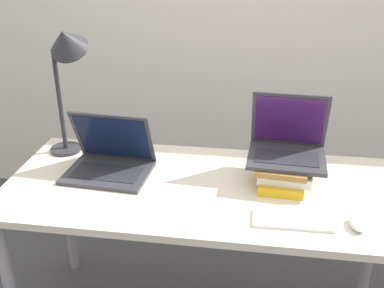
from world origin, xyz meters
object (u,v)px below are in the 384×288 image
(laptop_left, at_px, (110,161))
(wireless_keyboard, at_px, (293,220))
(desk_lamp, at_px, (65,56))
(laptop_on_books, at_px, (287,145))
(book_stack, at_px, (283,172))
(mouse, at_px, (358,223))

(laptop_left, height_order, wireless_keyboard, laptop_left)
(wireless_keyboard, xyz_separation_m, desk_lamp, (-0.94, 0.39, 0.45))
(laptop_on_books, height_order, desk_lamp, desk_lamp)
(desk_lamp, bearing_deg, laptop_on_books, -4.64)
(book_stack, bearing_deg, desk_lamp, 172.49)
(desk_lamp, bearing_deg, laptop_left, -33.36)
(laptop_left, bearing_deg, laptop_on_books, 4.40)
(laptop_left, relative_size, wireless_keyboard, 1.28)
(book_stack, relative_size, desk_lamp, 0.45)
(laptop_left, distance_m, mouse, 0.99)
(book_stack, height_order, laptop_on_books, laptop_on_books)
(mouse, bearing_deg, laptop_left, 164.87)
(book_stack, height_order, desk_lamp, desk_lamp)
(book_stack, height_order, mouse, book_stack)
(laptop_on_books, xyz_separation_m, mouse, (0.23, -0.31, -0.13))
(wireless_keyboard, distance_m, desk_lamp, 1.11)
(laptop_on_books, distance_m, desk_lamp, 0.97)
(laptop_on_books, distance_m, mouse, 0.41)
(laptop_on_books, height_order, mouse, laptop_on_books)
(wireless_keyboard, relative_size, desk_lamp, 0.46)
(mouse, bearing_deg, laptop_on_books, 126.72)
(desk_lamp, bearing_deg, book_stack, -7.51)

